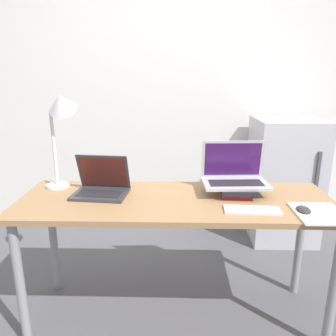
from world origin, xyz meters
name	(u,v)px	position (x,y,z in m)	size (l,w,h in m)	color
wall_back	(176,84)	(0.00, 1.74, 1.35)	(8.00, 0.05, 2.70)	silver
desk	(175,213)	(0.00, 0.30, 0.68)	(1.76, 0.61, 0.77)	#9E754C
laptop_left	(101,186)	(-0.43, 0.37, 0.82)	(0.32, 0.25, 0.23)	#333338
book_stack	(236,189)	(0.35, 0.39, 0.80)	(0.21, 0.26, 0.05)	maroon
laptop_on_books	(234,175)	(0.34, 0.43, 0.87)	(0.38, 0.25, 0.24)	#B2B2B7
wireless_keyboard	(252,210)	(0.39, 0.14, 0.78)	(0.29, 0.12, 0.01)	silver
mouse	(303,210)	(0.64, 0.13, 0.79)	(0.07, 0.10, 0.03)	#2D2D2D
notepad	(319,213)	(0.72, 0.11, 0.78)	(0.24, 0.27, 0.01)	white
desk_lamp	(60,114)	(-0.66, 0.46, 1.22)	(0.23, 0.20, 0.61)	white
mini_fridge	(283,180)	(0.95, 1.37, 0.54)	(0.55, 0.56, 1.08)	silver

